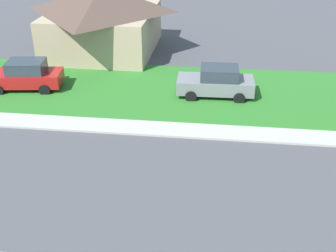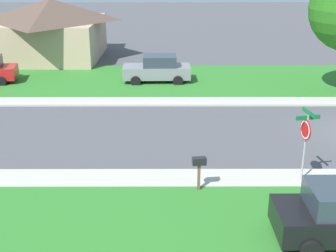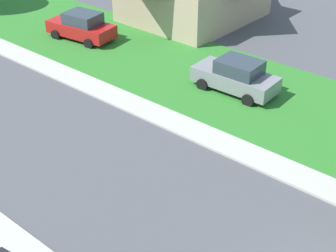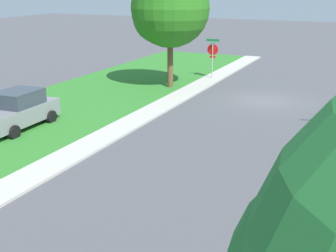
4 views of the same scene
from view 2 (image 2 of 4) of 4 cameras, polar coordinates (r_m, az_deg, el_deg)
sidewalk_east at (r=26.10m, az=-5.88°, el=3.00°), size 1.40×56.00×0.10m
lawn_east at (r=30.59m, az=-5.05°, el=5.66°), size 8.00×56.00×0.08m
sidewalk_west at (r=17.44m, az=-8.79°, el=-6.42°), size 1.40×56.00×0.10m
stop_sign_far_corner at (r=17.06m, az=16.60°, el=-0.94°), size 0.91×0.91×2.77m
car_grey_across_road at (r=29.93m, az=-1.31°, el=7.05°), size 2.13×4.35×1.76m
house_right_setback at (r=37.90m, az=-14.07°, el=11.66°), size 9.10×7.91×4.60m
mailbox at (r=16.05m, az=3.86°, el=-4.88°), size 0.30×0.51×1.31m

